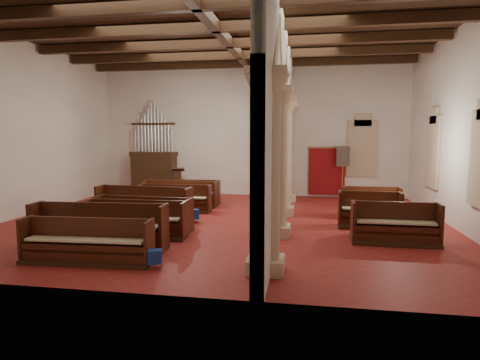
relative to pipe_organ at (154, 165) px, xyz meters
name	(u,v)px	position (x,y,z in m)	size (l,w,h in m)	color
floor	(224,222)	(4.50, -5.50, -1.37)	(14.00, 14.00, 0.00)	maroon
ceiling	(223,30)	(4.50, -5.50, 4.63)	(14.00, 14.00, 0.00)	#312210
wall_back	(250,130)	(4.50, 0.50, 1.63)	(14.00, 0.02, 6.00)	white
wall_front	(151,122)	(4.50, -11.50, 1.63)	(14.00, 0.02, 6.00)	white
wall_left	(24,129)	(-2.50, -5.50, 1.63)	(0.02, 12.00, 6.00)	white
wall_right	(463,128)	(11.50, -5.50, 1.63)	(0.02, 12.00, 6.00)	white
ceiling_beams	(223,36)	(4.50, -5.50, 4.45)	(13.80, 11.80, 0.30)	#3E2313
arcade	(281,110)	(6.30, -5.50, 2.19)	(0.90, 11.90, 6.00)	#BBA88B
window_right_b	(434,152)	(11.48, -3.00, 0.83)	(0.03, 1.00, 2.20)	#337357
window_back	(362,148)	(9.50, 0.48, 0.83)	(1.00, 0.03, 2.20)	#337357
pipe_organ	(154,165)	(0.00, 0.00, 0.00)	(2.10, 0.85, 4.40)	#3E2313
lectern	(179,184)	(1.32, -0.39, -0.82)	(0.62, 0.65, 1.33)	#332310
dossal_curtain	(327,171)	(8.00, 0.42, -0.21)	(1.80, 0.07, 2.17)	maroon
processional_banner	(342,180)	(8.66, -0.01, -0.56)	(0.57, 0.72, 2.49)	#3E2313
hymnal_box_a	(155,257)	(3.97, -10.14, -1.13)	(0.29, 0.23, 0.29)	navy
hymnal_box_b	(155,235)	(3.34, -8.54, -1.09)	(0.35, 0.29, 0.35)	navy
hymnal_box_c	(194,214)	(3.54, -5.65, -1.12)	(0.31, 0.25, 0.31)	navy
tube_heater_a	(141,246)	(3.24, -9.16, -1.21)	(0.09, 0.09, 0.87)	silver
tube_heater_b	(64,249)	(1.56, -9.65, -1.21)	(0.09, 0.09, 0.94)	silver
nave_pew_0	(87,249)	(2.39, -10.07, -1.05)	(2.92, 0.79, 0.98)	#3E2313
nave_pew_1	(99,234)	(2.12, -9.05, -1.00)	(3.38, 0.95, 1.13)	#3E2313
nave_pew_2	(136,225)	(2.52, -7.81, -1.04)	(2.81, 0.74, 1.02)	#3E2313
nave_pew_3	(143,219)	(2.38, -6.96, -1.05)	(2.98, 0.84, 0.98)	#3E2313
nave_pew_4	(144,210)	(1.93, -5.86, -1.00)	(3.18, 0.95, 1.14)	#3E2313
nave_pew_5	(150,208)	(1.91, -5.28, -1.03)	(2.69, 0.79, 1.02)	#3E2313
nave_pew_6	(175,203)	(2.37, -4.08, -1.04)	(2.67, 0.74, 0.99)	#3E2313
nave_pew_7	(180,198)	(2.22, -3.02, -1.04)	(2.92, 0.70, 0.99)	#3E2313
nave_pew_8	(184,196)	(2.16, -2.26, -1.06)	(2.97, 0.77, 0.96)	#3E2313
aisle_pew_0	(395,230)	(9.36, -7.35, -1.01)	(2.17, 0.73, 1.07)	#3E2313
aisle_pew_1	(390,226)	(9.37, -6.69, -1.05)	(1.99, 0.72, 0.97)	#3E2313
aisle_pew_2	(369,216)	(8.98, -5.60, -1.00)	(1.85, 0.79, 1.10)	#3E2313
aisle_pew_3	(371,208)	(9.22, -4.28, -1.01)	(1.86, 0.74, 1.08)	#3E2313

